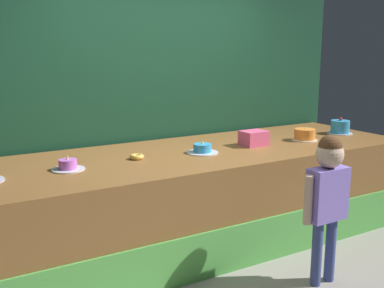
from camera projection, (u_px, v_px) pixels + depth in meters
The scene contains 10 objects.
ground_plane at pixel (238, 269), 3.96m from camera, with size 12.00×12.00×0.00m, color gray.
stage_platform at pixel (197, 197), 4.44m from camera, with size 4.37×1.40×0.90m.
curtain_backdrop at pixel (159, 78), 4.89m from camera, with size 4.64×0.08×3.08m, color #19472D.
child_figure at pixel (327, 189), 3.57m from camera, with size 0.47×0.21×1.21m.
pink_box at pixel (254, 138), 4.59m from camera, with size 0.25×0.20×0.15m, color #F35B89.
donut at pixel (137, 157), 4.03m from camera, with size 0.13×0.13×0.04m, color #F2BF4C.
cake_left at pixel (68, 166), 3.68m from camera, with size 0.26×0.26×0.13m.
cake_center at pixel (202, 149), 4.27m from camera, with size 0.30×0.30×0.14m.
cake_right at pixel (305, 135), 4.84m from camera, with size 0.27×0.27×0.15m.
cake_far_right at pixel (340, 127), 5.22m from camera, with size 0.28×0.28×0.19m.
Camera 1 is at (-2.20, -2.95, 1.86)m, focal length 43.32 mm.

